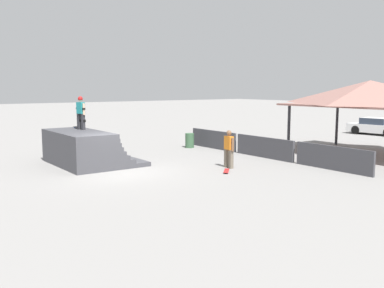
# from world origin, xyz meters

# --- Properties ---
(ground_plane) EXTENTS (160.00, 160.00, 0.00)m
(ground_plane) POSITION_xyz_m (0.00, 0.00, 0.00)
(ground_plane) COLOR gray
(quarter_pipe_ramp) EXTENTS (4.43, 3.49, 1.56)m
(quarter_pipe_ramp) POSITION_xyz_m (-2.50, -0.42, 0.70)
(quarter_pipe_ramp) COLOR #424247
(quarter_pipe_ramp) RESTS_ON ground
(skater_on_deck) EXTENTS (0.68, 0.29, 1.57)m
(skater_on_deck) POSITION_xyz_m (-3.21, -0.25, 2.46)
(skater_on_deck) COLOR #2D2D33
(skater_on_deck) RESTS_ON quarter_pipe_ramp
(skateboard_on_deck) EXTENTS (0.85, 0.24, 0.09)m
(skateboard_on_deck) POSITION_xyz_m (-3.85, -0.13, 1.62)
(skateboard_on_deck) COLOR blue
(skateboard_on_deck) RESTS_ON quarter_pipe_ramp
(bystander_walking) EXTENTS (0.68, 0.27, 1.68)m
(bystander_walking) POSITION_xyz_m (2.09, 4.41, 0.93)
(bystander_walking) COLOR #6B6051
(bystander_walking) RESTS_ON ground
(skateboard_on_ground) EXTENTS (0.72, 0.71, 0.09)m
(skateboard_on_ground) POSITION_xyz_m (2.78, 3.69, 0.06)
(skateboard_on_ground) COLOR blue
(skateboard_on_ground) RESTS_ON ground
(barrier_fence) EXTENTS (12.03, 0.12, 1.05)m
(barrier_fence) POSITION_xyz_m (1.04, 7.70, 0.53)
(barrier_fence) COLOR #3D3D42
(barrier_fence) RESTS_ON ground
(pavilion_shelter) EXTENTS (8.10, 5.22, 3.91)m
(pavilion_shelter) POSITION_xyz_m (3.64, 12.73, 3.22)
(pavilion_shelter) COLOR #2D2D33
(pavilion_shelter) RESTS_ON ground
(trash_bin) EXTENTS (0.52, 0.52, 0.85)m
(trash_bin) POSITION_xyz_m (-4.11, 6.77, 0.42)
(trash_bin) COLOR #385B3D
(trash_bin) RESTS_ON ground
(parked_car_white) EXTENTS (4.16, 2.08, 1.27)m
(parked_car_white) POSITION_xyz_m (-1.42, 22.18, 0.60)
(parked_car_white) COLOR silver
(parked_car_white) RESTS_ON ground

